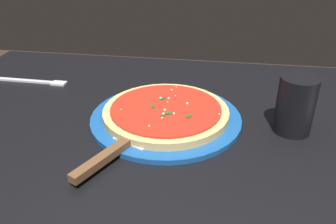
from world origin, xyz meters
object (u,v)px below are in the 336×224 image
Objects in this scene: pizza_server at (118,149)px; cup_tall_drink at (295,105)px; pizza at (168,112)px; fork at (36,82)px; serving_plate at (168,118)px.

cup_tall_drink reaches higher than pizza_server.
pizza is 1.20× the size of pizza_server.
pizza_server reaches higher than fork.
cup_tall_drink is at bearing 23.63° from pizza_server.
pizza_server is at bearing -115.74° from serving_plate.
pizza_server is (-0.07, -0.14, -0.00)m from pizza.
fork is (-0.62, 0.15, -0.05)m from cup_tall_drink.
serving_plate is at bearing 64.26° from pizza_server.
pizza is at bearing 64.26° from pizza_server.
serving_plate is 0.40m from fork.
pizza is 2.29× the size of cup_tall_drink.
cup_tall_drink reaches higher than pizza.
cup_tall_drink is 0.61× the size of fork.
serving_plate is at bearing -21.34° from fork.
cup_tall_drink is 0.64m from fork.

